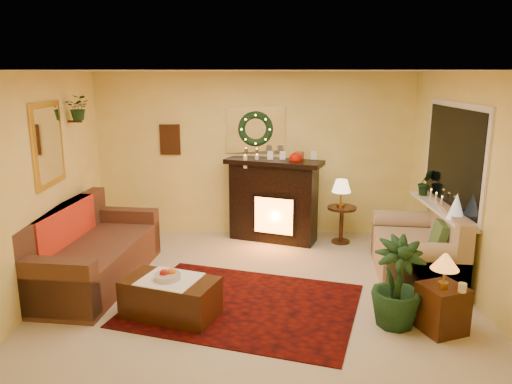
{
  "coord_description": "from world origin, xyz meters",
  "views": [
    {
      "loc": [
        -0.02,
        -5.61,
        2.58
      ],
      "look_at": [
        0.0,
        0.35,
        1.15
      ],
      "focal_mm": 35.0,
      "sensor_mm": 36.0,
      "label": 1
    }
  ],
  "objects_px": {
    "side_table_round": "(341,222)",
    "loveseat": "(416,245)",
    "end_table_square": "(442,306)",
    "fireplace": "(273,206)",
    "sofa": "(93,249)",
    "coffee_table": "(171,297)"
  },
  "relations": [
    {
      "from": "side_table_round",
      "to": "loveseat",
      "type": "bearing_deg",
      "value": -60.6
    },
    {
      "from": "side_table_round",
      "to": "end_table_square",
      "type": "height_order",
      "value": "side_table_round"
    },
    {
      "from": "loveseat",
      "to": "end_table_square",
      "type": "distance_m",
      "value": 1.45
    },
    {
      "from": "side_table_round",
      "to": "fireplace",
      "type": "bearing_deg",
      "value": 172.1
    },
    {
      "from": "end_table_square",
      "to": "sofa",
      "type": "bearing_deg",
      "value": 162.08
    },
    {
      "from": "sofa",
      "to": "fireplace",
      "type": "distance_m",
      "value": 2.82
    },
    {
      "from": "coffee_table",
      "to": "sofa",
      "type": "bearing_deg",
      "value": 160.64
    },
    {
      "from": "sofa",
      "to": "coffee_table",
      "type": "distance_m",
      "value": 1.46
    },
    {
      "from": "sofa",
      "to": "loveseat",
      "type": "bearing_deg",
      "value": 9.95
    },
    {
      "from": "side_table_round",
      "to": "sofa",
      "type": "bearing_deg",
      "value": -156.51
    },
    {
      "from": "end_table_square",
      "to": "coffee_table",
      "type": "height_order",
      "value": "end_table_square"
    },
    {
      "from": "sofa",
      "to": "side_table_round",
      "type": "bearing_deg",
      "value": 31.19
    },
    {
      "from": "coffee_table",
      "to": "fireplace",
      "type": "bearing_deg",
      "value": 84.92
    },
    {
      "from": "sofa",
      "to": "fireplace",
      "type": "relative_size",
      "value": 1.68
    },
    {
      "from": "fireplace",
      "to": "end_table_square",
      "type": "height_order",
      "value": "fireplace"
    },
    {
      "from": "loveseat",
      "to": "coffee_table",
      "type": "bearing_deg",
      "value": -152.88
    },
    {
      "from": "sofa",
      "to": "side_table_round",
      "type": "relative_size",
      "value": 3.87
    },
    {
      "from": "coffee_table",
      "to": "loveseat",
      "type": "bearing_deg",
      "value": 40.39
    },
    {
      "from": "side_table_round",
      "to": "coffee_table",
      "type": "height_order",
      "value": "side_table_round"
    },
    {
      "from": "fireplace",
      "to": "loveseat",
      "type": "distance_m",
      "value": 2.3
    },
    {
      "from": "end_table_square",
      "to": "coffee_table",
      "type": "distance_m",
      "value": 2.84
    },
    {
      "from": "fireplace",
      "to": "end_table_square",
      "type": "xyz_separation_m",
      "value": [
        1.61,
        -2.88,
        -0.28
      ]
    }
  ]
}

